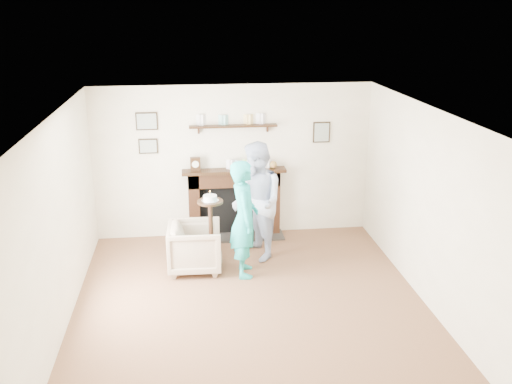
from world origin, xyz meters
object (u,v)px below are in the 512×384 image
pedestal_table (211,220)px  man (257,257)px  woman (245,273)px  armchair (196,269)px

pedestal_table → man: bearing=19.9°
man → pedestal_table: bearing=-87.6°
woman → pedestal_table: bearing=58.9°
man → pedestal_table: (-0.70, -0.25, 0.73)m
pedestal_table → woman: bearing=-32.0°
man → woman: man is taller
man → pedestal_table: 1.04m
armchair → man: 0.99m
armchair → woman: 0.73m
armchair → woman: bearing=-105.8°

